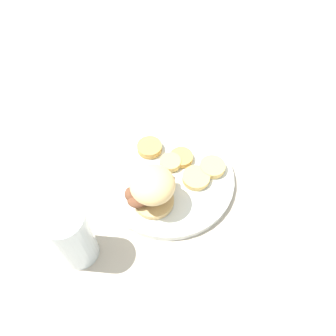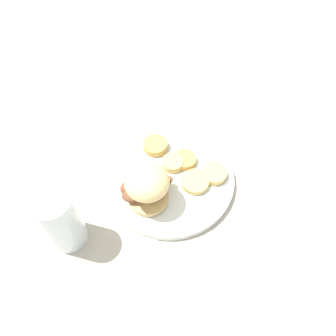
% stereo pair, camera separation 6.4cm
% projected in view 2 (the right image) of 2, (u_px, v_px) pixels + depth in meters
% --- Properties ---
extents(ground_plane, '(4.00, 4.00, 0.00)m').
position_uv_depth(ground_plane, '(168.00, 180.00, 0.67)').
color(ground_plane, '#B2A899').
extents(dinner_plate, '(0.27, 0.27, 0.02)m').
position_uv_depth(dinner_plate, '(168.00, 177.00, 0.66)').
color(dinner_plate, silver).
rests_on(dinner_plate, ground_plane).
extents(sandwich, '(0.10, 0.10, 0.09)m').
position_uv_depth(sandwich, '(147.00, 186.00, 0.59)').
color(sandwich, tan).
rests_on(sandwich, dinner_plate).
extents(potato_round_0, '(0.05, 0.05, 0.01)m').
position_uv_depth(potato_round_0, '(196.00, 180.00, 0.64)').
color(potato_round_0, '#DBB766').
rests_on(potato_round_0, dinner_plate).
extents(potato_round_1, '(0.05, 0.05, 0.01)m').
position_uv_depth(potato_round_1, '(185.00, 159.00, 0.67)').
color(potato_round_1, tan).
rests_on(potato_round_1, dinner_plate).
extents(potato_round_2, '(0.05, 0.05, 0.01)m').
position_uv_depth(potato_round_2, '(155.00, 145.00, 0.69)').
color(potato_round_2, tan).
rests_on(potato_round_2, dinner_plate).
extents(potato_round_3, '(0.04, 0.04, 0.01)m').
position_uv_depth(potato_round_3, '(172.00, 163.00, 0.67)').
color(potato_round_3, '#DBB766').
rests_on(potato_round_3, dinner_plate).
extents(potato_round_4, '(0.05, 0.05, 0.01)m').
position_uv_depth(potato_round_4, '(214.00, 173.00, 0.65)').
color(potato_round_4, '#DBB766').
rests_on(potato_round_4, dinner_plate).
extents(fork, '(0.11, 0.16, 0.00)m').
position_uv_depth(fork, '(291.00, 150.00, 0.71)').
color(fork, silver).
rests_on(fork, ground_plane).
extents(drinking_glass, '(0.07, 0.07, 0.13)m').
position_uv_depth(drinking_glass, '(61.00, 220.00, 0.55)').
color(drinking_glass, silver).
rests_on(drinking_glass, ground_plane).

